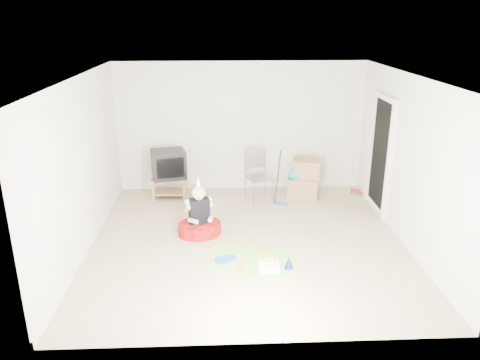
{
  "coord_description": "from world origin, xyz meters",
  "views": [
    {
      "loc": [
        -0.42,
        -6.76,
        3.44
      ],
      "look_at": [
        -0.1,
        0.4,
        0.9
      ],
      "focal_mm": 35.0,
      "sensor_mm": 36.0,
      "label": 1
    }
  ],
  "objects_px": {
    "birthday_cake": "(269,268)",
    "folding_chair": "(259,177)",
    "cardboard_boxes": "(304,179)",
    "crt_tv": "(169,164)",
    "tv_stand": "(170,185)",
    "seated_woman": "(200,222)"
  },
  "relations": [
    {
      "from": "folding_chair",
      "to": "cardboard_boxes",
      "type": "distance_m",
      "value": 0.94
    },
    {
      "from": "tv_stand",
      "to": "folding_chair",
      "type": "xyz_separation_m",
      "value": [
        1.76,
        -0.27,
        0.23
      ]
    },
    {
      "from": "tv_stand",
      "to": "folding_chair",
      "type": "bearing_deg",
      "value": -8.73
    },
    {
      "from": "cardboard_boxes",
      "to": "seated_woman",
      "type": "relative_size",
      "value": 0.74
    },
    {
      "from": "tv_stand",
      "to": "folding_chair",
      "type": "height_order",
      "value": "folding_chair"
    },
    {
      "from": "crt_tv",
      "to": "folding_chair",
      "type": "distance_m",
      "value": 1.79
    },
    {
      "from": "cardboard_boxes",
      "to": "birthday_cake",
      "type": "relative_size",
      "value": 2.43
    },
    {
      "from": "folding_chair",
      "to": "birthday_cake",
      "type": "bearing_deg",
      "value": -91.7
    },
    {
      "from": "folding_chair",
      "to": "crt_tv",
      "type": "bearing_deg",
      "value": 171.27
    },
    {
      "from": "tv_stand",
      "to": "seated_woman",
      "type": "distance_m",
      "value": 1.81
    },
    {
      "from": "birthday_cake",
      "to": "folding_chair",
      "type": "bearing_deg",
      "value": 88.3
    },
    {
      "from": "crt_tv",
      "to": "birthday_cake",
      "type": "xyz_separation_m",
      "value": [
        1.68,
        -2.94,
        -0.65
      ]
    },
    {
      "from": "folding_chair",
      "to": "tv_stand",
      "type": "bearing_deg",
      "value": 171.27
    },
    {
      "from": "cardboard_boxes",
      "to": "folding_chair",
      "type": "bearing_deg",
      "value": -166.59
    },
    {
      "from": "crt_tv",
      "to": "cardboard_boxes",
      "type": "distance_m",
      "value": 2.68
    },
    {
      "from": "seated_woman",
      "to": "birthday_cake",
      "type": "xyz_separation_m",
      "value": [
        1.03,
        -1.24,
        -0.18
      ]
    },
    {
      "from": "crt_tv",
      "to": "folding_chair",
      "type": "bearing_deg",
      "value": -22.18
    },
    {
      "from": "tv_stand",
      "to": "crt_tv",
      "type": "distance_m",
      "value": 0.44
    },
    {
      "from": "tv_stand",
      "to": "crt_tv",
      "type": "bearing_deg",
      "value": 135.0
    },
    {
      "from": "crt_tv",
      "to": "birthday_cake",
      "type": "distance_m",
      "value": 3.44
    },
    {
      "from": "seated_woman",
      "to": "birthday_cake",
      "type": "bearing_deg",
      "value": -50.49
    },
    {
      "from": "seated_woman",
      "to": "birthday_cake",
      "type": "distance_m",
      "value": 1.62
    }
  ]
}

